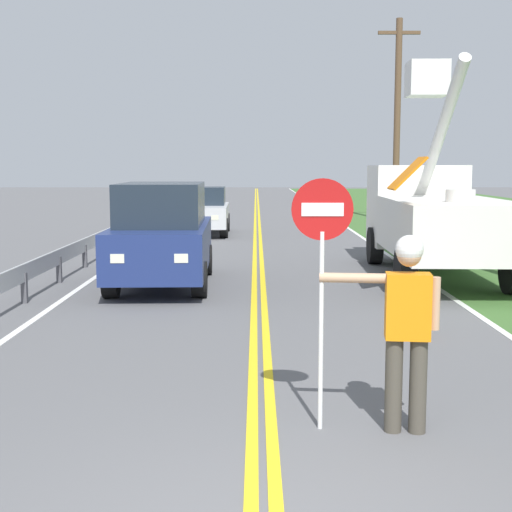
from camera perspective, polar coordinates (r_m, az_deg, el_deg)
centerline_yellow_left at (r=24.30m, az=-0.23°, el=1.38°), size 0.11×110.00×0.01m
centerline_yellow_right at (r=24.30m, az=0.20°, el=1.38°), size 0.11×110.00×0.01m
edge_line_right at (r=24.58m, az=8.41°, el=1.37°), size 0.12×110.00×0.01m
edge_line_left at (r=24.56m, az=-8.44°, el=1.37°), size 0.12×110.00×0.01m
flagger_worker at (r=6.68m, az=11.68°, el=-5.04°), size 1.08×0.28×1.83m
stop_sign_paddle at (r=6.54m, az=5.11°, el=0.71°), size 0.56×0.04×2.33m
utility_bucket_truck at (r=16.70m, az=13.63°, el=3.35°), size 2.83×6.87×4.86m
oncoming_suv_nearest at (r=14.83m, az=-7.58°, el=1.74°), size 2.02×4.65×2.10m
oncoming_sedan_second at (r=25.94m, az=-4.44°, el=3.56°), size 1.97×4.13×1.70m
utility_pole_mid at (r=32.20m, az=10.98°, el=10.72°), size 1.80×0.28×8.69m
traffic_cone_lead at (r=10.65m, az=12.31°, el=-4.41°), size 0.40×0.40×0.70m
guardrail_left_shoulder at (r=18.95m, az=-12.78°, el=1.14°), size 0.10×32.00×0.71m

